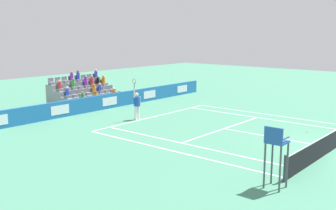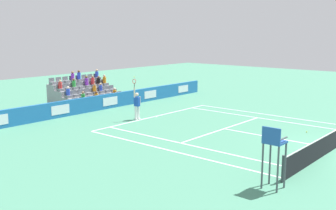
# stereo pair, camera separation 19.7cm
# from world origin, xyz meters

# --- Properties ---
(ground_plane) EXTENTS (80.00, 80.00, 0.00)m
(ground_plane) POSITION_xyz_m (0.00, 0.00, 0.00)
(ground_plane) COLOR #47896B
(line_baseline) EXTENTS (10.97, 0.10, 0.01)m
(line_baseline) POSITION_xyz_m (0.00, -11.89, 0.00)
(line_baseline) COLOR white
(line_baseline) RESTS_ON ground
(line_service) EXTENTS (8.23, 0.10, 0.01)m
(line_service) POSITION_xyz_m (0.00, -6.40, 0.00)
(line_service) COLOR white
(line_service) RESTS_ON ground
(line_centre_service) EXTENTS (0.10, 6.40, 0.01)m
(line_centre_service) POSITION_xyz_m (0.00, -3.20, 0.00)
(line_centre_service) COLOR white
(line_centre_service) RESTS_ON ground
(line_singles_sideline_left) EXTENTS (0.10, 11.89, 0.01)m
(line_singles_sideline_left) POSITION_xyz_m (4.12, -5.95, 0.00)
(line_singles_sideline_left) COLOR white
(line_singles_sideline_left) RESTS_ON ground
(line_singles_sideline_right) EXTENTS (0.10, 11.89, 0.01)m
(line_singles_sideline_right) POSITION_xyz_m (-4.12, -5.95, 0.00)
(line_singles_sideline_right) COLOR white
(line_singles_sideline_right) RESTS_ON ground
(line_doubles_sideline_left) EXTENTS (0.10, 11.89, 0.01)m
(line_doubles_sideline_left) POSITION_xyz_m (5.49, -5.95, 0.00)
(line_doubles_sideline_left) COLOR white
(line_doubles_sideline_left) RESTS_ON ground
(line_doubles_sideline_right) EXTENTS (0.10, 11.89, 0.01)m
(line_doubles_sideline_right) POSITION_xyz_m (-5.49, -5.95, 0.00)
(line_doubles_sideline_right) COLOR white
(line_doubles_sideline_right) RESTS_ON ground
(line_centre_mark) EXTENTS (0.10, 0.20, 0.01)m
(line_centre_mark) POSITION_xyz_m (0.00, -11.79, 0.00)
(line_centre_mark) COLOR white
(line_centre_mark) RESTS_ON ground
(sponsor_barrier) EXTENTS (21.99, 0.22, 1.09)m
(sponsor_barrier) POSITION_xyz_m (0.00, -16.52, 0.55)
(sponsor_barrier) COLOR #1E66AD
(sponsor_barrier) RESTS_ON ground
(tennis_net) EXTENTS (11.97, 0.10, 1.07)m
(tennis_net) POSITION_xyz_m (0.00, 0.00, 0.49)
(tennis_net) COLOR #33383D
(tennis_net) RESTS_ON ground
(tennis_player) EXTENTS (0.53, 0.36, 2.85)m
(tennis_player) POSITION_xyz_m (1.52, -12.11, 0.99)
(tennis_player) COLOR white
(tennis_player) RESTS_ON ground
(umpire_chair) EXTENTS (0.70, 0.70, 2.34)m
(umpire_chair) POSITION_xyz_m (6.76, -0.02, 1.52)
(umpire_chair) COLOR #474C54
(umpire_chair) RESTS_ON ground
(stadium_stand) EXTENTS (4.96, 3.80, 2.61)m
(stadium_stand) POSITION_xyz_m (-0.01, -19.46, 0.70)
(stadium_stand) COLOR gray
(stadium_stand) RESTS_ON ground
(loose_tennis_ball) EXTENTS (0.07, 0.07, 0.07)m
(loose_tennis_ball) POSITION_xyz_m (-2.29, -2.32, 0.03)
(loose_tennis_ball) COLOR #D1E533
(loose_tennis_ball) RESTS_ON ground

